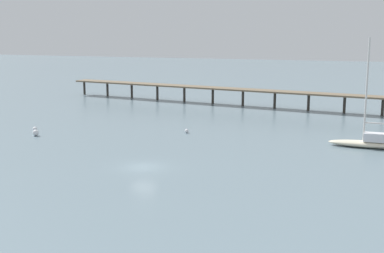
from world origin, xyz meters
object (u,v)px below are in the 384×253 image
at_px(mooring_buoy_near, 36,133).
at_px(mooring_buoy_inner, 187,131).
at_px(sailboat_cream, 368,141).
at_px(mooring_buoy_mid, 35,129).
at_px(pier, 331,90).

bearing_deg(mooring_buoy_near, mooring_buoy_inner, 24.12).
distance_m(sailboat_cream, mooring_buoy_mid, 46.60).
height_order(sailboat_cream, mooring_buoy_mid, sailboat_cream).
height_order(pier, mooring_buoy_mid, pier).
distance_m(sailboat_cream, mooring_buoy_inner, 24.99).
distance_m(mooring_buoy_near, mooring_buoy_inner, 21.35).
height_order(pier, mooring_buoy_near, pier).
distance_m(mooring_buoy_mid, mooring_buoy_inner, 22.28).
relative_size(pier, mooring_buoy_near, 90.84).
bearing_deg(sailboat_cream, mooring_buoy_near, -170.75).
bearing_deg(mooring_buoy_mid, pier, 38.97).
relative_size(sailboat_cream, mooring_buoy_mid, 19.77).
bearing_deg(mooring_buoy_near, mooring_buoy_mid, 126.70).
distance_m(sailboat_cream, mooring_buoy_near, 45.01).
bearing_deg(sailboat_cream, pier, 103.42).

